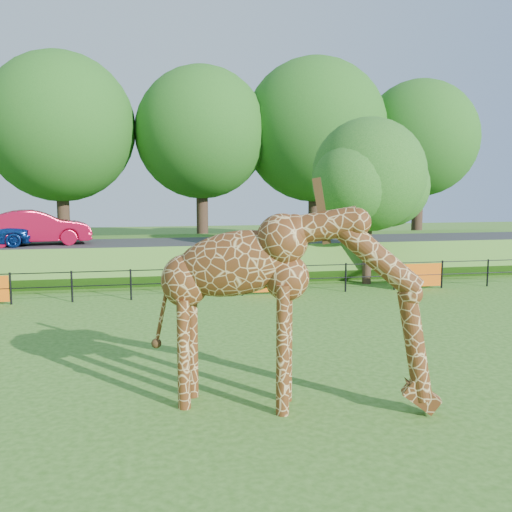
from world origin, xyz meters
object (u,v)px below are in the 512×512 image
at_px(giraffe, 294,308).
at_px(car_red, 36,228).
at_px(visitor, 199,267).
at_px(tree_east, 371,179).

relative_size(giraffe, car_red, 1.11).
xyz_separation_m(visitor, tree_east, (7.00, -0.37, 3.46)).
bearing_deg(visitor, tree_east, -168.91).
bearing_deg(giraffe, tree_east, 81.23).
distance_m(car_red, tree_east, 14.62).
relative_size(car_red, visitor, 2.85).
height_order(car_red, tree_east, tree_east).
relative_size(giraffe, tree_east, 0.76).
bearing_deg(tree_east, giraffe, -117.90).
bearing_deg(giraffe, visitor, 111.26).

